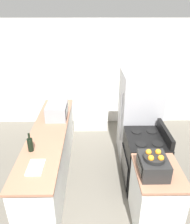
{
  "coord_description": "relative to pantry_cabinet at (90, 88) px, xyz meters",
  "views": [
    {
      "loc": [
        -0.06,
        -1.71,
        2.82
      ],
      "look_at": [
        0.0,
        1.96,
        1.05
      ],
      "focal_mm": 35.0,
      "sensor_mm": 36.0,
      "label": 1
    }
  ],
  "objects": [
    {
      "name": "wall_back",
      "position": [
        0.09,
        0.31,
        0.23
      ],
      "size": [
        7.0,
        0.06,
        2.6
      ],
      "color": "silver",
      "rests_on": "ground_plane"
    },
    {
      "name": "counter_right",
      "position": [
        0.89,
        -2.81,
        -0.62
      ],
      "size": [
        0.6,
        0.75,
        0.92
      ],
      "color": "silver",
      "rests_on": "ground_plane"
    },
    {
      "name": "refrigerator",
      "position": [
        0.95,
        -1.19,
        -0.19
      ],
      "size": [
        0.74,
        0.79,
        1.76
      ],
      "color": "#A3A3A8",
      "rests_on": "ground_plane"
    },
    {
      "name": "stove",
      "position": [
        0.91,
        -2.02,
        -0.6
      ],
      "size": [
        0.66,
        0.79,
        1.08
      ],
      "color": "black",
      "rests_on": "ground_plane"
    },
    {
      "name": "fruit_bowl",
      "position": [
        0.78,
        -2.86,
        0.12
      ],
      "size": [
        0.26,
        0.26,
        0.1
      ],
      "color": "black",
      "rests_on": "toaster_oven"
    },
    {
      "name": "counter_left",
      "position": [
        -0.71,
        -1.79,
        -0.62
      ],
      "size": [
        0.6,
        2.79,
        0.92
      ],
      "color": "silver",
      "rests_on": "ground_plane"
    },
    {
      "name": "microwave",
      "position": [
        -0.63,
        -1.26,
        -0.01
      ],
      "size": [
        0.38,
        0.53,
        0.27
      ],
      "color": "#939399",
      "rests_on": "counter_left"
    },
    {
      "name": "cutting_board",
      "position": [
        -0.71,
        -2.73,
        -0.14
      ],
      "size": [
        0.2,
        0.32,
        0.02
      ],
      "color": "silver",
      "rests_on": "counter_left"
    },
    {
      "name": "wine_bottle",
      "position": [
        -0.86,
        -2.34,
        -0.04
      ],
      "size": [
        0.08,
        0.08,
        0.29
      ],
      "color": "black",
      "rests_on": "counter_left"
    },
    {
      "name": "toaster_oven",
      "position": [
        0.79,
        -2.84,
        -0.03
      ],
      "size": [
        0.35,
        0.41,
        0.23
      ],
      "color": "black",
      "rests_on": "counter_right"
    },
    {
      "name": "pantry_cabinet",
      "position": [
        0.0,
        0.0,
        0.0
      ],
      "size": [
        0.83,
        0.54,
        2.13
      ],
      "color": "silver",
      "rests_on": "ground_plane"
    }
  ]
}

